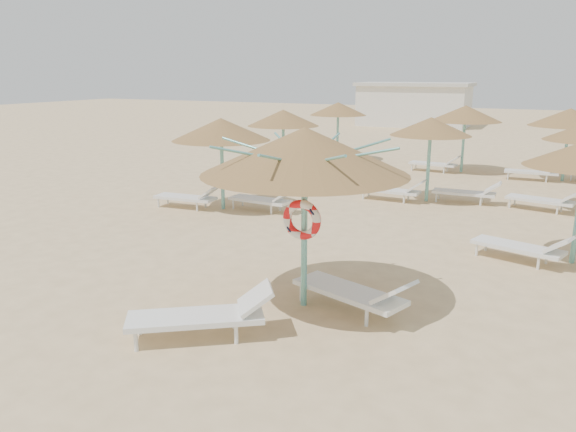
% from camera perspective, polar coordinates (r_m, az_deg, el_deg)
% --- Properties ---
extents(ground, '(120.00, 120.00, 0.00)m').
position_cam_1_polar(ground, '(10.19, -1.19, -8.81)').
color(ground, '#DCBA86').
rests_on(ground, ground).
extents(main_palapa, '(3.51, 3.51, 3.15)m').
position_cam_1_polar(main_palapa, '(9.37, 1.72, 6.55)').
color(main_palapa, '#67B2AA').
rests_on(main_palapa, ground).
extents(lounger_main_a, '(2.22, 1.83, 0.81)m').
position_cam_1_polar(lounger_main_a, '(8.88, -8.40, -9.89)').
color(lounger_main_a, white).
rests_on(lounger_main_a, ground).
extents(lounger_main_b, '(2.31, 1.35, 0.80)m').
position_cam_1_polar(lounger_main_b, '(9.71, 6.89, -7.69)').
color(lounger_main_b, white).
rests_on(lounger_main_b, ground).
extents(palapa_field, '(17.72, 14.19, 2.72)m').
position_cam_1_polar(palapa_field, '(19.27, 15.55, 8.81)').
color(palapa_field, '#67B2AA').
rests_on(palapa_field, ground).
extents(service_hut, '(8.40, 4.40, 3.25)m').
position_cam_1_polar(service_hut, '(44.60, 12.66, 11.02)').
color(service_hut, silver).
rests_on(service_hut, ground).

